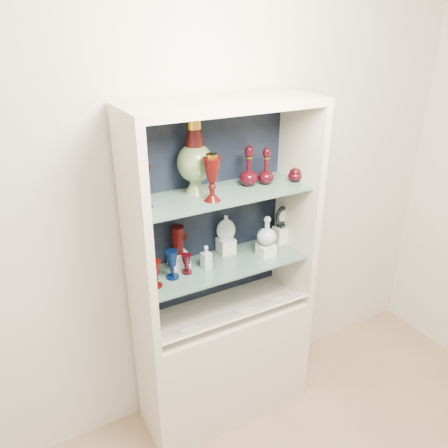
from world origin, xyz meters
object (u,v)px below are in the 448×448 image
ruby_decanter_a (266,164)px  lidded_bowl (295,173)px  enamel_urn (195,158)px  ruby_goblet_small (187,264)px  clear_round_decanter (267,231)px  flat_flask (226,227)px  pedestal_lamp_right (212,178)px  pedestal_lamp_left (143,185)px  clear_square_bottle (206,257)px  cameo_medallion (282,217)px  cobalt_goblet (172,265)px  ruby_goblet_tall (156,274)px  ruby_pitcher (178,240)px  ruby_decanter_b (249,165)px

ruby_decanter_a → lidded_bowl: ruby_decanter_a is taller
enamel_urn → lidded_bowl: (0.56, -0.10, -0.14)m
ruby_goblet_small → enamel_urn: bearing=34.1°
enamel_urn → clear_round_decanter: (0.39, -0.10, -0.45)m
enamel_urn → flat_flask: enamel_urn is taller
pedestal_lamp_right → ruby_goblet_small: (-0.12, 0.07, -0.48)m
clear_round_decanter → pedestal_lamp_right: bearing=-174.3°
pedestal_lamp_left → pedestal_lamp_right: pedestal_lamp_right is taller
clear_square_bottle → flat_flask: flat_flask is taller
clear_round_decanter → cameo_medallion: bearing=29.4°
flat_flask → ruby_decanter_a: bearing=-3.0°
clear_square_bottle → cameo_medallion: (0.54, 0.06, 0.10)m
pedestal_lamp_left → lidded_bowl: size_ratio=2.44×
pedestal_lamp_right → flat_flask: bearing=44.9°
pedestal_lamp_left → enamel_urn: (0.30, 0.06, 0.08)m
pedestal_lamp_left → cobalt_goblet: pedestal_lamp_left is taller
ruby_goblet_tall → ruby_goblet_small: size_ratio=1.34×
pedestal_lamp_right → ruby_goblet_tall: pedestal_lamp_right is taller
pedestal_lamp_right → cobalt_goblet: size_ratio=1.49×
flat_flask → ruby_goblet_tall: bearing=-140.1°
clear_round_decanter → ruby_decanter_a: bearing=80.5°
lidded_bowl → clear_square_bottle: lidded_bowl is taller
cameo_medallion → flat_flask: bearing=156.0°
flat_flask → enamel_urn: bearing=-146.7°
enamel_urn → ruby_pitcher: 0.46m
pedestal_lamp_left → ruby_decanter_a: bearing=-0.1°
lidded_bowl → flat_flask: bearing=159.2°
lidded_bowl → cameo_medallion: (-0.00, 0.10, -0.30)m
cobalt_goblet → ruby_pitcher: ruby_pitcher is taller
pedestal_lamp_left → pedestal_lamp_right: (0.32, -0.08, 0.01)m
clear_square_bottle → flat_flask: bearing=29.6°
ruby_decanter_a → cobalt_goblet: size_ratio=1.43×
enamel_urn → ruby_goblet_small: bearing=-145.9°
ruby_decanter_b → ruby_goblet_tall: size_ratio=1.56×
pedestal_lamp_right → clear_round_decanter: size_ratio=1.42×
ruby_goblet_small → cobalt_goblet: bearing=-174.7°
ruby_decanter_b → flat_flask: 0.39m
clear_square_bottle → cameo_medallion: cameo_medallion is taller
ruby_goblet_small → flat_flask: 0.33m
lidded_bowl → clear_square_bottle: size_ratio=0.65×
ruby_decanter_b → clear_round_decanter: bearing=-36.7°
cobalt_goblet → ruby_goblet_small: (0.08, 0.01, -0.02)m
cobalt_goblet → ruby_goblet_small: size_ratio=1.44×
clear_square_bottle → clear_round_decanter: size_ratio=0.82×
enamel_urn → clear_round_decanter: size_ratio=2.25×
enamel_urn → cobalt_goblet: (-0.18, -0.07, -0.53)m
pedestal_lamp_right → lidded_bowl: size_ratio=2.63×
pedestal_lamp_right → lidded_bowl: bearing=4.1°
ruby_goblet_small → clear_round_decanter: (0.48, -0.04, 0.10)m
enamel_urn → ruby_decanter_b: bearing=-7.0°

